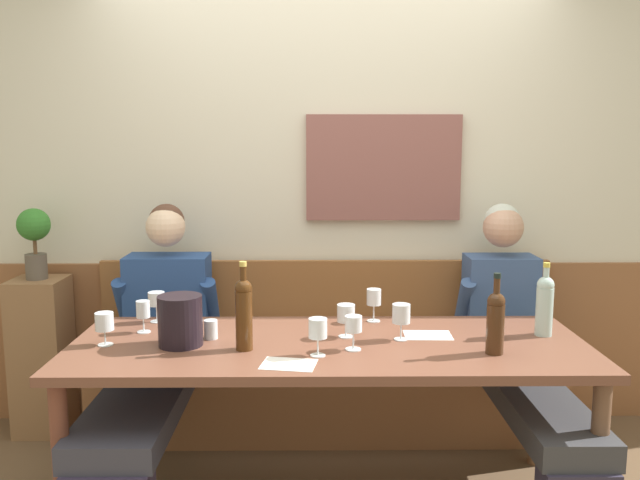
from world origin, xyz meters
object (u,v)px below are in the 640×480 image
(wine_bottle_amber_mid, at_px, (244,312))
(wine_glass_center_front, at_px, (104,323))
(wine_glass_left_end, at_px, (374,298))
(potted_plant, at_px, (34,235))
(wine_glass_right_end, at_px, (401,314))
(wine_glass_center_rear, at_px, (353,325))
(dining_table, at_px, (329,359))
(wine_glass_near_bucket, at_px, (346,315))
(water_tumbler_center, at_px, (495,328))
(wine_glass_mid_left, at_px, (156,300))
(wine_bottle_clear_water, at_px, (545,304))
(water_tumbler_left, at_px, (211,329))
(person_center_left_seat, at_px, (519,342))
(ice_bucket, at_px, (180,321))
(wine_bottle_green_tall, at_px, (495,320))
(wall_bench, at_px, (326,384))
(wine_glass_by_bottle, at_px, (318,330))
(person_right_seat, at_px, (154,346))
(wine_glass_mid_right, at_px, (143,311))

(wine_bottle_amber_mid, relative_size, wine_glass_center_front, 2.64)
(wine_glass_left_end, relative_size, potted_plant, 0.41)
(wine_glass_right_end, bearing_deg, wine_glass_center_rear, -147.87)
(dining_table, bearing_deg, wine_glass_left_end, 55.87)
(wine_glass_near_bucket, relative_size, water_tumbler_center, 1.59)
(dining_table, distance_m, wine_glass_left_end, 0.44)
(wine_bottle_amber_mid, bearing_deg, potted_plant, 144.78)
(wine_glass_mid_left, bearing_deg, potted_plant, 150.17)
(wine_bottle_clear_water, relative_size, wine_glass_left_end, 2.08)
(dining_table, height_order, wine_glass_center_front, wine_glass_center_front)
(water_tumbler_left, bearing_deg, wine_glass_center_rear, -14.54)
(wine_glass_right_end, bearing_deg, wine_glass_mid_left, 165.40)
(person_center_left_seat, bearing_deg, wine_glass_near_bucket, -162.06)
(wine_bottle_clear_water, distance_m, wine_glass_near_bucket, 0.89)
(ice_bucket, distance_m, water_tumbler_center, 1.37)
(wine_glass_right_end, xyz_separation_m, water_tumbler_center, (0.42, 0.02, -0.07))
(wine_glass_center_front, bearing_deg, water_tumbler_center, 2.78)
(wine_bottle_green_tall, height_order, wine_glass_center_rear, wine_bottle_green_tall)
(wine_bottle_amber_mid, relative_size, wine_bottle_green_tall, 1.11)
(water_tumbler_left, bearing_deg, ice_bucket, -141.05)
(wine_glass_near_bucket, xyz_separation_m, water_tumbler_left, (-0.60, -0.02, -0.06))
(potted_plant, bearing_deg, ice_bucket, -40.31)
(ice_bucket, height_order, wine_bottle_amber_mid, wine_bottle_amber_mid)
(ice_bucket, relative_size, wine_bottle_amber_mid, 0.58)
(dining_table, bearing_deg, wall_bench, 90.00)
(wine_glass_center_rear, xyz_separation_m, wine_glass_by_bottle, (-0.15, -0.08, 0.00))
(wall_bench, bearing_deg, potted_plant, 178.73)
(person_right_seat, xyz_separation_m, water_tumbler_left, (0.33, -0.29, 0.17))
(wine_bottle_amber_mid, relative_size, wine_glass_by_bottle, 2.40)
(wine_glass_left_end, height_order, water_tumbler_center, wine_glass_left_end)
(wine_bottle_clear_water, bearing_deg, dining_table, -174.37)
(dining_table, height_order, person_right_seat, person_right_seat)
(ice_bucket, bearing_deg, wine_glass_mid_left, 117.22)
(water_tumbler_center, bearing_deg, water_tumbler_left, 179.72)
(dining_table, bearing_deg, person_right_seat, 157.64)
(person_right_seat, distance_m, wine_glass_near_bucket, 0.99)
(wall_bench, height_order, wine_bottle_amber_mid, wine_bottle_amber_mid)
(wine_glass_left_end, bearing_deg, wine_glass_center_front, -162.99)
(wine_bottle_green_tall, relative_size, wine_glass_left_end, 2.11)
(water_tumbler_left, relative_size, water_tumbler_center, 0.91)
(person_center_left_seat, bearing_deg, wine_glass_mid_left, -179.10)
(wine_glass_mid_right, bearing_deg, dining_table, -10.51)
(wine_glass_left_end, bearing_deg, wine_glass_mid_left, -179.97)
(wine_bottle_amber_mid, relative_size, wine_glass_left_end, 2.35)
(wine_glass_mid_right, xyz_separation_m, wine_glass_near_bucket, (0.92, -0.08, 0.00))
(wall_bench, bearing_deg, person_center_left_seat, -21.21)
(person_right_seat, height_order, wine_glass_near_bucket, person_right_seat)
(wine_glass_center_front, height_order, wine_glass_mid_left, wine_glass_mid_left)
(dining_table, xyz_separation_m, wine_glass_center_front, (-0.96, -0.03, 0.17))
(wine_glass_near_bucket, bearing_deg, wine_bottle_clear_water, 1.16)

